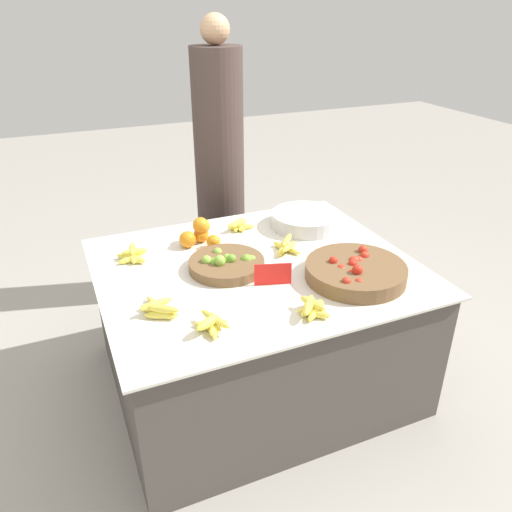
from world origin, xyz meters
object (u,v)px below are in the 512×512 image
Objects in this scene: tomato_basket at (355,271)px; price_sign at (273,274)px; metal_bowl at (306,220)px; vendor_person at (220,173)px; lime_bowl at (227,264)px.

price_sign is at bearing 164.65° from tomato_basket.
tomato_basket is 0.59m from metal_bowl.
lime_bowl is at bearing -107.86° from vendor_person.
metal_bowl is (0.07, 0.58, 0.00)m from tomato_basket.
tomato_basket is at bearing -82.16° from vendor_person.
metal_bowl is 0.22× the size of vendor_person.
tomato_basket is 0.26× the size of vendor_person.
tomato_basket is 0.36m from price_sign.
lime_bowl reaches higher than metal_bowl.
metal_bowl is 0.64m from price_sign.
price_sign is at bearing -98.52° from vendor_person.
metal_bowl is at bearing 66.75° from price_sign.
lime_bowl is 0.62m from metal_bowl.
tomato_basket is at bearing -96.92° from metal_bowl.
metal_bowl is at bearing 26.89° from lime_bowl.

